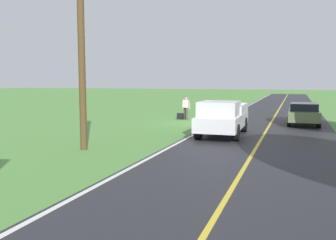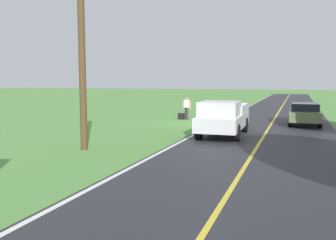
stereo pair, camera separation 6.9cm
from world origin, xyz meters
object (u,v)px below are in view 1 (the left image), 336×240
Objects in this scene: pickup_truck_passing at (222,117)px; utility_pole_roadside at (82,63)px; hitchhiker_walking at (186,106)px; sedan_near_oncoming at (304,113)px; suitcase_carried at (180,116)px.

utility_pole_roadside reaches higher than pickup_truck_passing.
pickup_truck_passing is (-4.01, 7.12, -0.01)m from hitchhiker_walking.
hitchhiker_walking is at bearing -92.89° from utility_pole_roadside.
hitchhiker_walking is 8.10m from sedan_near_oncoming.
sedan_near_oncoming is at bearing 175.49° from hitchhiker_walking.
hitchhiker_walking reaches higher than suitcase_carried.
utility_pole_roadside is (4.65, 5.63, 2.58)m from pickup_truck_passing.
pickup_truck_passing is 0.77× the size of utility_pole_roadside.
sedan_near_oncoming is at bearing -125.72° from utility_pole_roadside.
hitchhiker_walking is at bearing 100.86° from suitcase_carried.
hitchhiker_walking is 0.40× the size of sedan_near_oncoming.
pickup_truck_passing is at bearing -129.58° from utility_pole_roadside.
suitcase_carried is 0.06× the size of utility_pole_roadside.
utility_pole_roadside reaches higher than hitchhiker_walking.
suitcase_carried is 8.36m from pickup_truck_passing.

